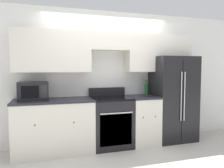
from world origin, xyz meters
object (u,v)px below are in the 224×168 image
Objects in this scene: microwave at (34,91)px; bottle at (146,89)px; oven_range at (111,122)px; refrigerator at (172,98)px.

bottle is (2.16, 0.05, -0.03)m from microwave.
refrigerator is at bearing 1.70° from oven_range.
refrigerator is 3.48× the size of microwave.
oven_range is 0.99m from bottle.
microwave is (-2.70, 0.04, 0.23)m from refrigerator.
refrigerator reaches higher than oven_range.
refrigerator is (1.33, 0.04, 0.38)m from oven_range.
bottle is at bearing 9.70° from oven_range.
refrigerator is 0.58m from bottle.
oven_range is 3.45× the size of bottle.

